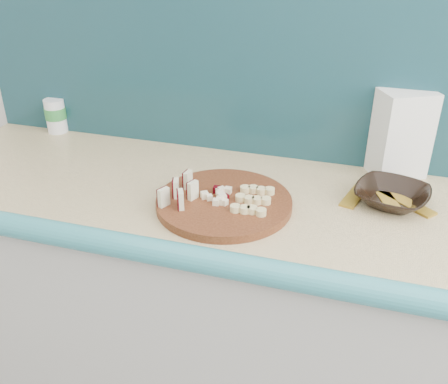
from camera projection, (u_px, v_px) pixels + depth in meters
kitchen_counter at (286, 334)px, 1.51m from camera, size 2.20×0.63×0.91m
backsplash at (320, 79)px, 1.41m from camera, size 2.20×0.02×0.50m
cutting_board at (224, 203)px, 1.28m from camera, size 0.37×0.37×0.02m
apple_wedges at (180, 191)px, 1.26m from camera, size 0.07×0.14×0.05m
apple_chunks at (215, 195)px, 1.27m from camera, size 0.05×0.05×0.02m
banana_slices at (253, 200)px, 1.25m from camera, size 0.09×0.13×0.02m
brown_bowl at (392, 196)px, 1.28m from camera, size 0.22×0.22×0.05m
flour_bag at (401, 134)px, 1.39m from camera, size 0.17×0.16×0.25m
canister at (56, 115)px, 1.70m from camera, size 0.07×0.07×0.12m
banana_peel at (381, 196)px, 1.33m from camera, size 0.24×0.20×0.01m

